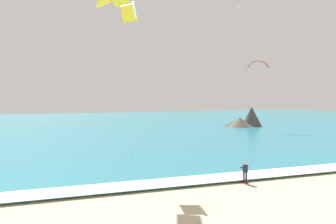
{
  "coord_description": "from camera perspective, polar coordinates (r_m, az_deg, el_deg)",
  "views": [
    {
      "loc": [
        -20.91,
        -15.55,
        6.66
      ],
      "look_at": [
        -8.74,
        14.05,
        5.32
      ],
      "focal_mm": 41.79,
      "sensor_mm": 36.0,
      "label": 1
    }
  ],
  "objects": [
    {
      "name": "sea",
      "position": [
        88.35,
        -8.61,
        -1.89
      ],
      "size": [
        200.0,
        120.0,
        0.2
      ],
      "primitive_type": "cube",
      "color": "teal",
      "rests_on": "ground"
    },
    {
      "name": "surf_foam",
      "position": [
        34.43,
        15.71,
        -8.48
      ],
      "size": [
        200.0,
        2.84,
        0.04
      ],
      "primitive_type": "cube",
      "color": "white",
      "rests_on": "sea"
    },
    {
      "name": "surfboard",
      "position": [
        30.63,
        11.18,
        -10.16
      ],
      "size": [
        0.59,
        1.44,
        0.09
      ],
      "color": "#E04C38",
      "rests_on": "ground"
    },
    {
      "name": "kitesurfer",
      "position": [
        30.46,
        11.18,
        -8.47
      ],
      "size": [
        0.55,
        0.55,
        1.69
      ],
      "color": "#191E38",
      "rests_on": "ground"
    },
    {
      "name": "kite_distant",
      "position": [
        76.26,
        13.01,
        6.93
      ],
      "size": [
        3.54,
        3.16,
        1.43
      ],
      "color": "red"
    },
    {
      "name": "headland_right",
      "position": [
        83.76,
        10.99,
        -1.25
      ],
      "size": [
        8.7,
        8.34,
        4.34
      ],
      "color": "#47423D",
      "rests_on": "ground"
    }
  ]
}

